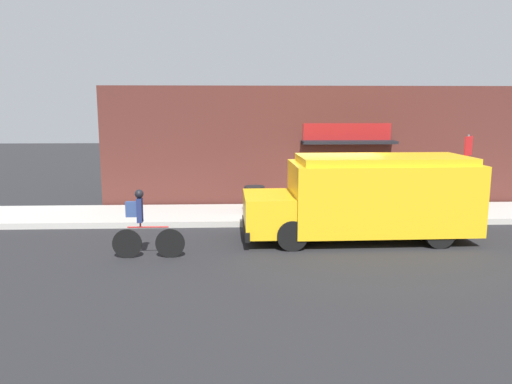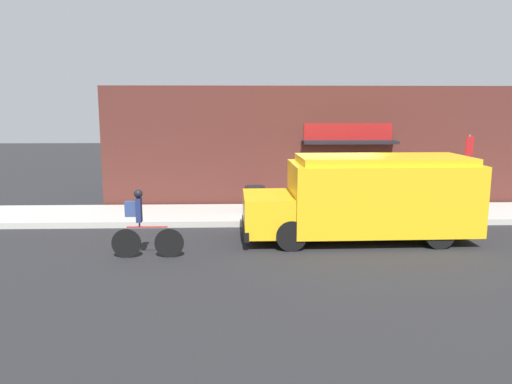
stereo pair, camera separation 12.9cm
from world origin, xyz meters
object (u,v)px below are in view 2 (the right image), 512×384
object	(u,v)px
cyclist	(142,225)
trash_bin	(255,199)
stop_sign_post	(468,162)
school_bus	(368,197)

from	to	relation	value
cyclist	trash_bin	bearing A→B (deg)	56.69
cyclist	stop_sign_post	world-z (taller)	stop_sign_post
trash_bin	cyclist	bearing A→B (deg)	-123.68
trash_bin	stop_sign_post	bearing A→B (deg)	-4.37
school_bus	trash_bin	size ratio (longest dim) A/B	7.16
stop_sign_post	trash_bin	distance (m)	6.78
school_bus	trash_bin	world-z (taller)	school_bus
cyclist	trash_bin	distance (m)	5.04
school_bus	cyclist	size ratio (longest dim) A/B	3.58
school_bus	cyclist	distance (m)	5.93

